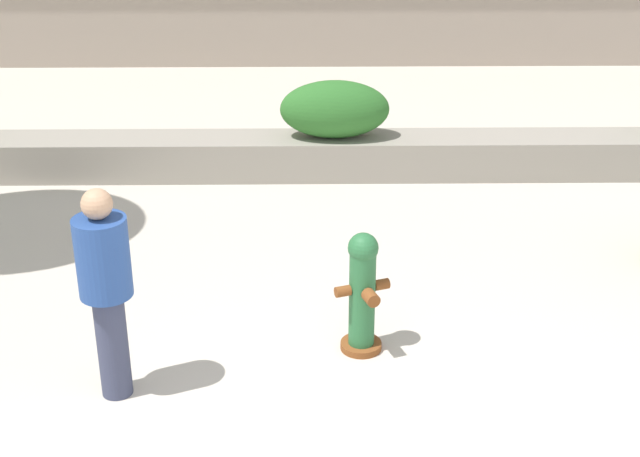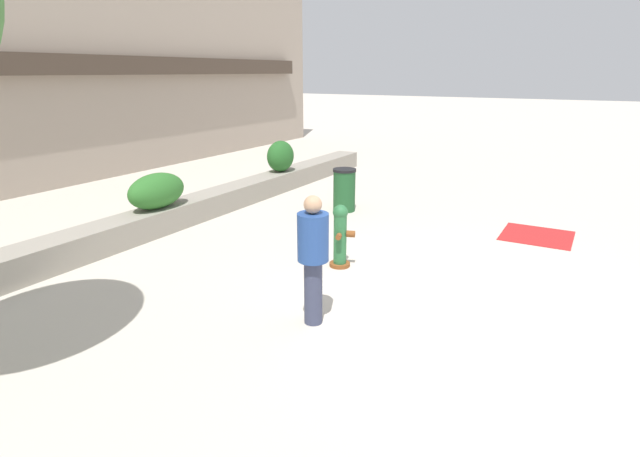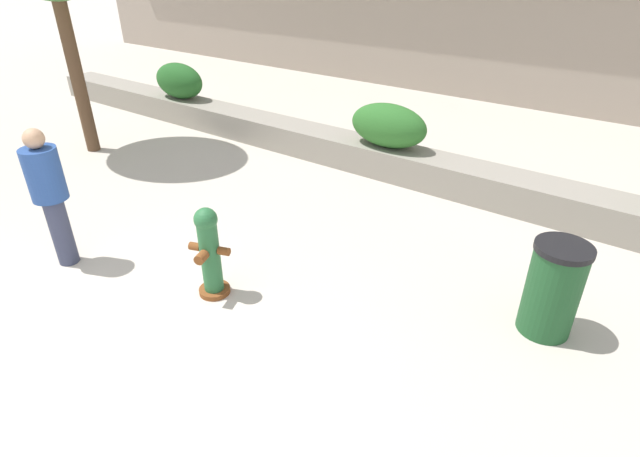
{
  "view_description": "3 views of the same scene",
  "coord_description": "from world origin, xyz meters",
  "px_view_note": "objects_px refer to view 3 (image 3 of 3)",
  "views": [
    {
      "loc": [
        -0.04,
        -4.64,
        4.09
      ],
      "look_at": [
        0.07,
        3.37,
        0.44
      ],
      "focal_mm": 50.0,
      "sensor_mm": 36.0,
      "label": 1
    },
    {
      "loc": [
        -6.68,
        -1.78,
        3.18
      ],
      "look_at": [
        0.83,
        2.48,
        0.45
      ],
      "focal_mm": 28.0,
      "sensor_mm": 36.0,
      "label": 2
    },
    {
      "loc": [
        4.08,
        -1.18,
        3.47
      ],
      "look_at": [
        0.94,
        3.16,
        0.42
      ],
      "focal_mm": 28.0,
      "sensor_mm": 36.0,
      "label": 3
    }
  ],
  "objects_px": {
    "hedge_bush_1": "(388,126)",
    "hedge_bush_0": "(179,81)",
    "trash_bin": "(553,289)",
    "fire_hydrant": "(210,252)",
    "pedestrian": "(49,190)"
  },
  "relations": [
    {
      "from": "hedge_bush_0",
      "to": "pedestrian",
      "type": "relative_size",
      "value": 0.75
    },
    {
      "from": "pedestrian",
      "to": "trash_bin",
      "type": "height_order",
      "value": "pedestrian"
    },
    {
      "from": "hedge_bush_0",
      "to": "hedge_bush_1",
      "type": "height_order",
      "value": "hedge_bush_0"
    },
    {
      "from": "hedge_bush_1",
      "to": "trash_bin",
      "type": "xyz_separation_m",
      "value": [
        3.32,
        -2.6,
        -0.35
      ]
    },
    {
      "from": "hedge_bush_0",
      "to": "trash_bin",
      "type": "xyz_separation_m",
      "value": [
        8.54,
        -2.6,
        -0.37
      ]
    },
    {
      "from": "fire_hydrant",
      "to": "hedge_bush_1",
      "type": "bearing_deg",
      "value": 91.56
    },
    {
      "from": "hedge_bush_1",
      "to": "hedge_bush_0",
      "type": "bearing_deg",
      "value": 180.0
    },
    {
      "from": "trash_bin",
      "to": "fire_hydrant",
      "type": "bearing_deg",
      "value": -154.1
    },
    {
      "from": "fire_hydrant",
      "to": "trash_bin",
      "type": "height_order",
      "value": "fire_hydrant"
    },
    {
      "from": "hedge_bush_1",
      "to": "pedestrian",
      "type": "xyz_separation_m",
      "value": [
        -1.84,
        -4.77,
        0.13
      ]
    },
    {
      "from": "pedestrian",
      "to": "fire_hydrant",
      "type": "bearing_deg",
      "value": 17.5
    },
    {
      "from": "hedge_bush_1",
      "to": "pedestrian",
      "type": "bearing_deg",
      "value": -111.11
    },
    {
      "from": "trash_bin",
      "to": "hedge_bush_1",
      "type": "bearing_deg",
      "value": 141.97
    },
    {
      "from": "trash_bin",
      "to": "hedge_bush_0",
      "type": "bearing_deg",
      "value": 163.09
    },
    {
      "from": "hedge_bush_0",
      "to": "hedge_bush_1",
      "type": "xyz_separation_m",
      "value": [
        5.22,
        0.0,
        -0.02
      ]
    }
  ]
}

